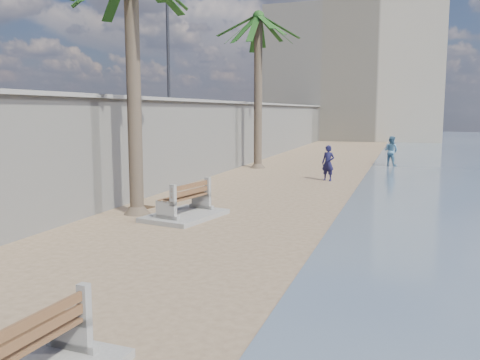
# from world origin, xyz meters

# --- Properties ---
(ground_plane) EXTENTS (140.00, 140.00, 0.00)m
(ground_plane) POSITION_xyz_m (0.00, 0.00, 0.00)
(ground_plane) COLOR #8F7357
(seawall) EXTENTS (0.45, 70.00, 3.50)m
(seawall) POSITION_xyz_m (-5.20, 20.00, 1.75)
(seawall) COLOR gray
(seawall) RESTS_ON ground_plane
(wall_cap) EXTENTS (0.80, 70.00, 0.12)m
(wall_cap) POSITION_xyz_m (-5.20, 20.00, 3.55)
(wall_cap) COLOR gray
(wall_cap) RESTS_ON seawall
(end_building) EXTENTS (18.00, 12.00, 14.00)m
(end_building) POSITION_xyz_m (-2.00, 52.00, 7.00)
(end_building) COLOR #B7AA93
(end_building) RESTS_ON ground_plane
(bench_near) EXTENTS (1.60, 2.25, 0.91)m
(bench_near) POSITION_xyz_m (-0.08, -1.96, 0.40)
(bench_near) COLOR gray
(bench_near) RESTS_ON ground_plane
(bench_far) EXTENTS (2.07, 2.68, 1.01)m
(bench_far) POSITION_xyz_m (-2.22, 7.06, 0.44)
(bench_far) COLOR gray
(bench_far) RESTS_ON ground_plane
(palm_back) EXTENTS (5.00, 5.00, 8.94)m
(palm_back) POSITION_xyz_m (-3.87, 20.26, 7.91)
(palm_back) COLOR brown
(palm_back) RESTS_ON ground_plane
(streetlight) EXTENTS (0.28, 0.28, 5.12)m
(streetlight) POSITION_xyz_m (-5.10, 12.00, 6.64)
(streetlight) COLOR #2D2D33
(streetlight) RESTS_ON wall_cap
(person_a) EXTENTS (0.76, 0.62, 1.83)m
(person_a) POSITION_xyz_m (0.55, 16.33, 0.91)
(person_a) COLOR #151438
(person_a) RESTS_ON ground_plane
(person_b) EXTENTS (1.11, 1.01, 1.86)m
(person_b) POSITION_xyz_m (3.00, 23.79, 0.93)
(person_b) COLOR teal
(person_b) RESTS_ON ground_plane
(debris_c) EXTENTS (0.79, 0.70, 0.03)m
(debris_c) POSITION_xyz_m (-4.21, 8.07, 0.01)
(debris_c) COLOR #382616
(debris_c) RESTS_ON ground_plane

